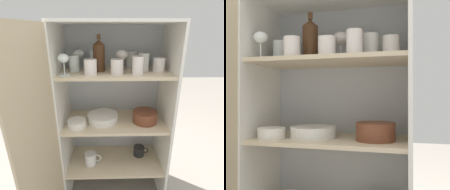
% 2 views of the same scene
% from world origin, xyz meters
% --- Properties ---
extents(cupboard_back_panel, '(0.78, 0.02, 1.35)m').
position_xyz_m(cupboard_back_panel, '(0.00, 0.38, 0.68)').
color(cupboard_back_panel, '#B2B7BC').
rests_on(cupboard_back_panel, ground_plane).
extents(cupboard_side_left, '(0.02, 0.41, 1.35)m').
position_xyz_m(cupboard_side_left, '(-0.38, 0.19, 0.68)').
color(cupboard_side_left, white).
rests_on(cupboard_side_left, ground_plane).
extents(cupboard_side_right, '(0.02, 0.41, 1.35)m').
position_xyz_m(cupboard_side_right, '(0.38, 0.19, 0.68)').
color(cupboard_side_right, white).
rests_on(cupboard_side_right, ground_plane).
extents(cupboard_top_panel, '(0.78, 0.41, 0.02)m').
position_xyz_m(cupboard_top_panel, '(0.00, 0.19, 1.36)').
color(cupboard_top_panel, white).
rests_on(cupboard_top_panel, cupboard_side_left).
extents(shelf_board_lower, '(0.74, 0.37, 0.02)m').
position_xyz_m(shelf_board_lower, '(0.00, 0.19, 0.27)').
color(shelf_board_lower, beige).
extents(shelf_board_middle, '(0.74, 0.37, 0.02)m').
position_xyz_m(shelf_board_middle, '(0.00, 0.19, 0.65)').
color(shelf_board_middle, beige).
extents(shelf_board_upper, '(0.74, 0.37, 0.02)m').
position_xyz_m(shelf_board_upper, '(0.00, 0.19, 1.03)').
color(shelf_board_upper, beige).
extents(cupboard_door, '(0.09, 0.38, 1.35)m').
position_xyz_m(cupboard_door, '(-0.43, -0.21, 0.68)').
color(cupboard_door, tan).
rests_on(cupboard_door, ground_plane).
extents(tumbler_glass_0, '(0.08, 0.08, 0.10)m').
position_xyz_m(tumbler_glass_0, '(-0.16, 0.08, 1.09)').
color(tumbler_glass_0, silver).
rests_on(tumbler_glass_0, shelf_board_upper).
extents(tumbler_glass_1, '(0.08, 0.08, 0.10)m').
position_xyz_m(tumbler_glass_1, '(0.01, 0.10, 1.09)').
color(tumbler_glass_1, silver).
rests_on(tumbler_glass_1, shelf_board_upper).
extents(tumbler_glass_2, '(0.07, 0.07, 0.10)m').
position_xyz_m(tumbler_glass_2, '(0.22, 0.29, 1.10)').
color(tumbler_glass_2, white).
rests_on(tumbler_glass_2, shelf_board_upper).
extents(tumbler_glass_3, '(0.07, 0.07, 0.13)m').
position_xyz_m(tumbler_glass_3, '(-0.15, 0.30, 1.11)').
color(tumbler_glass_3, white).
rests_on(tumbler_glass_3, shelf_board_upper).
extents(tumbler_glass_4, '(0.08, 0.08, 0.09)m').
position_xyz_m(tumbler_glass_4, '(0.30, 0.16, 1.09)').
color(tumbler_glass_4, silver).
rests_on(tumbler_glass_4, shelf_board_upper).
extents(tumbler_glass_5, '(0.08, 0.08, 0.12)m').
position_xyz_m(tumbler_glass_5, '(0.13, 0.32, 1.10)').
color(tumbler_glass_5, white).
rests_on(tumbler_glass_5, shelf_board_upper).
extents(tumbler_glass_6, '(0.07, 0.07, 0.12)m').
position_xyz_m(tumbler_glass_6, '(0.14, 0.09, 1.10)').
color(tumbler_glass_6, silver).
rests_on(tumbler_glass_6, shelf_board_upper).
extents(tumbler_glass_7, '(0.07, 0.07, 0.11)m').
position_xyz_m(tumbler_glass_7, '(-0.28, 0.19, 1.10)').
color(tumbler_glass_7, white).
rests_on(tumbler_glass_7, shelf_board_upper).
extents(tumbler_glass_8, '(0.08, 0.08, 0.12)m').
position_xyz_m(tumbler_glass_8, '(0.20, 0.20, 1.10)').
color(tumbler_glass_8, white).
rests_on(tumbler_glass_8, shelf_board_upper).
extents(wine_glass_0, '(0.08, 0.08, 0.14)m').
position_xyz_m(wine_glass_0, '(0.05, 0.21, 1.15)').
color(wine_glass_0, silver).
rests_on(wine_glass_0, shelf_board_upper).
extents(wine_glass_1, '(0.07, 0.07, 0.13)m').
position_xyz_m(wine_glass_1, '(-0.32, 0.07, 1.14)').
color(wine_glass_1, white).
rests_on(wine_glass_1, shelf_board_upper).
extents(wine_glass_2, '(0.08, 0.08, 0.14)m').
position_xyz_m(wine_glass_2, '(-0.26, 0.28, 1.15)').
color(wine_glass_2, white).
rests_on(wine_glass_2, shelf_board_upper).
extents(wine_bottle, '(0.08, 0.08, 0.24)m').
position_xyz_m(wine_bottle, '(-0.11, 0.19, 1.15)').
color(wine_bottle, '#4C2D19').
rests_on(wine_bottle, shelf_board_upper).
extents(plate_stack_white, '(0.23, 0.23, 0.05)m').
position_xyz_m(plate_stack_white, '(-0.09, 0.19, 0.68)').
color(plate_stack_white, white).
rests_on(plate_stack_white, shelf_board_middle).
extents(mixing_bowl_large, '(0.18, 0.18, 0.08)m').
position_xyz_m(mixing_bowl_large, '(0.23, 0.16, 0.70)').
color(mixing_bowl_large, brown).
rests_on(mixing_bowl_large, shelf_board_middle).
extents(serving_bowl_small, '(0.13, 0.13, 0.05)m').
position_xyz_m(serving_bowl_small, '(-0.28, 0.10, 0.69)').
color(serving_bowl_small, silver).
rests_on(serving_bowl_small, shelf_board_middle).
extents(coffee_mug_primary, '(0.13, 0.09, 0.08)m').
position_xyz_m(coffee_mug_primary, '(0.22, 0.24, 0.33)').
color(coffee_mug_primary, black).
rests_on(coffee_mug_primary, shelf_board_lower).
extents(coffee_mug_extra_1, '(0.13, 0.09, 0.10)m').
position_xyz_m(coffee_mug_extra_1, '(-0.19, 0.14, 0.34)').
color(coffee_mug_extra_1, white).
rests_on(coffee_mug_extra_1, shelf_board_lower).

